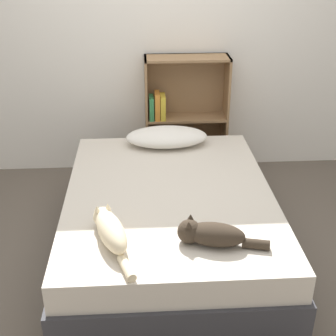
{
  "coord_description": "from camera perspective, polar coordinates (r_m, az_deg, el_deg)",
  "views": [
    {
      "loc": [
        -0.18,
        -2.69,
        2.04
      ],
      "look_at": [
        0.0,
        0.14,
        0.59
      ],
      "focal_mm": 50.0,
      "sensor_mm": 36.0,
      "label": 1
    }
  ],
  "objects": [
    {
      "name": "ground_plane",
      "position": [
        3.38,
        0.15,
        -10.0
      ],
      "size": [
        8.0,
        8.0,
        0.0
      ],
      "primitive_type": "plane",
      "color": "brown"
    },
    {
      "name": "wall_back",
      "position": [
        4.17,
        -1.1,
        16.13
      ],
      "size": [
        8.0,
        0.06,
        2.5
      ],
      "color": "white",
      "rests_on": "ground_plane"
    },
    {
      "name": "bed",
      "position": [
        3.24,
        0.15,
        -6.61
      ],
      "size": [
        1.4,
        1.87,
        0.49
      ],
      "color": "#333338",
      "rests_on": "ground_plane"
    },
    {
      "name": "pillow",
      "position": [
        3.75,
        -0.16,
        3.82
      ],
      "size": [
        0.65,
        0.33,
        0.15
      ],
      "color": "white",
      "rests_on": "bed"
    },
    {
      "name": "cat_light",
      "position": [
        2.62,
        -7.03,
        -7.53
      ],
      "size": [
        0.27,
        0.57,
        0.15
      ],
      "rotation": [
        0.0,
        0.0,
        1.9
      ],
      "color": "beige",
      "rests_on": "bed"
    },
    {
      "name": "cat_dark",
      "position": [
        2.6,
        5.15,
        -8.02
      ],
      "size": [
        0.5,
        0.23,
        0.16
      ],
      "rotation": [
        0.0,
        0.0,
        2.91
      ],
      "color": "#33281E",
      "rests_on": "bed"
    },
    {
      "name": "bookshelf",
      "position": [
        4.24,
        1.82,
        6.56
      ],
      "size": [
        0.73,
        0.26,
        1.08
      ],
      "color": "#8E6B47",
      "rests_on": "ground_plane"
    }
  ]
}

